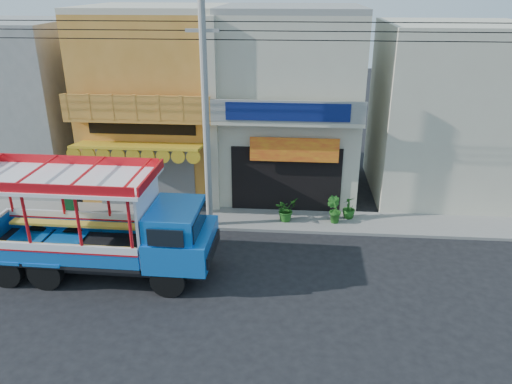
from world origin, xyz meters
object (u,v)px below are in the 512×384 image
potted_plant_c (349,208)px  green_sign (70,204)px  utility_pole (209,104)px  potted_plant_b (334,210)px  songthaew_truck (110,226)px  potted_plant_a (286,209)px

potted_plant_c → green_sign: bearing=-43.1°
utility_pole → potted_plant_c: utility_pole is taller
green_sign → potted_plant_b: size_ratio=0.90×
green_sign → potted_plant_c: bearing=2.5°
utility_pole → potted_plant_b: (4.83, 0.62, -4.37)m
utility_pole → green_sign: bearing=174.8°
utility_pole → potted_plant_b: utility_pole is taller
songthaew_truck → potted_plant_b: songthaew_truck is taller
green_sign → potted_plant_c: 11.66m
utility_pole → potted_plant_c: 7.14m
songthaew_truck → potted_plant_c: (8.22, 4.82, -1.22)m
utility_pole → potted_plant_c: size_ratio=30.24×
utility_pole → songthaew_truck: bearing=-126.1°
potted_plant_a → potted_plant_c: bearing=-40.8°
songthaew_truck → green_sign: size_ratio=8.25×
potted_plant_a → songthaew_truck: bearing=167.5°
songthaew_truck → green_sign: bearing=128.4°
potted_plant_a → potted_plant_c: size_ratio=1.05×
potted_plant_a → potted_plant_c: potted_plant_a is taller
potted_plant_a → potted_plant_c: (2.59, 0.44, -0.02)m
utility_pole → green_sign: (-6.17, 0.56, -4.50)m
songthaew_truck → potted_plant_a: size_ratio=8.28×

